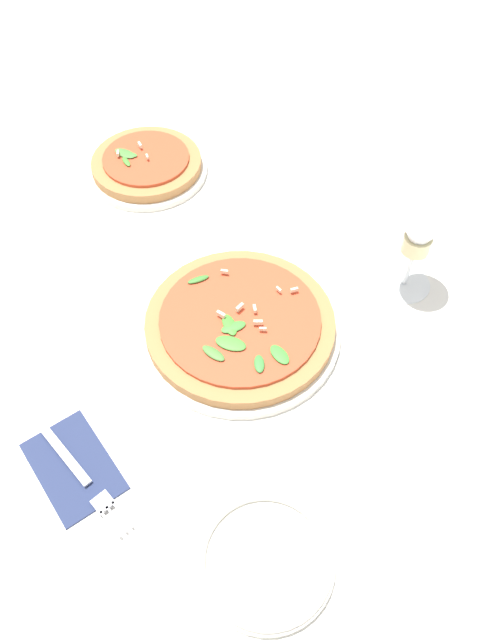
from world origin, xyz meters
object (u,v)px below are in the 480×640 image
Objects in this scene: pizza_arugula_main at (240,325)px; pizza_personal_side at (147,165)px; side_plate_white at (266,561)px; wine_glass at (419,237)px; fork at (76,469)px.

pizza_personal_side is at bearing -172.83° from pizza_arugula_main.
pizza_arugula_main reaches higher than side_plate_white.
wine_glass is at bearing 39.88° from pizza_personal_side.
pizza_personal_side is 0.61m from fork.
pizza_personal_side is at bearing 178.21° from side_plate_white.
side_plate_white is (0.35, -0.36, -0.10)m from wine_glass.
pizza_arugula_main is 1.36× the size of pizza_personal_side.
fork is at bearing -133.34° from side_plate_white.
side_plate_white is at bearing -1.79° from pizza_personal_side.
pizza_arugula_main is at bearing 94.40° from fork.
pizza_personal_side is 1.37× the size of side_plate_white.
wine_glass reaches higher than pizza_arugula_main.
wine_glass reaches higher than fork.
pizza_arugula_main and pizza_personal_side have the same top height.
wine_glass reaches higher than side_plate_white.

